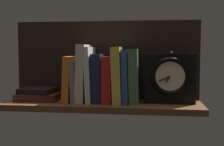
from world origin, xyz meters
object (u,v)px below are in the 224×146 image
book_cream_twain (83,73)px  book_navy_bierce (98,78)px  book_yellow_seinlanguage (118,75)px  book_orange_pandolfini (71,79)px  book_gray_chess (77,81)px  book_white_catcher (91,74)px  book_stack_side (38,94)px  framed_clock (170,78)px  book_blue_modern (126,76)px  book_green_romantic (134,76)px  book_red_requiem (108,79)px

book_cream_twain → book_navy_bierce: 6.74cm
book_yellow_seinlanguage → book_orange_pandolfini: bearing=180.0°
book_gray_chess → book_white_catcher: size_ratio=0.75×
book_white_catcher → book_stack_side: size_ratio=1.25×
framed_clock → book_cream_twain: bearing=179.6°
book_cream_twain → book_yellow_seinlanguage: bearing=0.0°
book_navy_bierce → book_gray_chess: bearing=180.0°
book_blue_modern → book_green_romantic: bearing=0.0°
framed_clock → book_stack_side: framed_clock is taller
book_green_romantic → book_blue_modern: bearing=180.0°
book_white_catcher → book_navy_bierce: book_white_catcher is taller
book_green_romantic → framed_clock: (14.49, -0.27, -0.69)cm
book_gray_chess → book_red_requiem: (13.66, 0.00, 0.93)cm
framed_clock → book_navy_bierce: bearing=179.5°
book_cream_twain → book_blue_modern: 17.97cm
book_red_requiem → book_green_romantic: 10.74cm
book_cream_twain → book_navy_bierce: bearing=0.0°
book_orange_pandolfini → book_yellow_seinlanguage: size_ratio=0.83×
book_navy_bierce → book_stack_side: (-26.48, -0.33, -7.47)cm
book_cream_twain → book_blue_modern: bearing=0.0°
book_gray_chess → book_cream_twain: book_cream_twain is taller
book_stack_side → book_navy_bierce: bearing=0.7°
book_yellow_seinlanguage → book_stack_side: 35.81cm
book_blue_modern → book_gray_chess: bearing=180.0°
book_orange_pandolfini → book_red_requiem: same height
book_green_romantic → book_orange_pandolfini: bearing=180.0°
book_gray_chess → book_stack_side: 18.12cm
book_gray_chess → book_red_requiem: bearing=0.0°
book_orange_pandolfini → book_blue_modern: (23.57, 0.00, 1.38)cm
book_gray_chess → book_yellow_seinlanguage: size_ratio=0.75×
book_orange_pandolfini → framed_clock: framed_clock is taller
book_yellow_seinlanguage → book_blue_modern: size_ratio=1.05×
book_yellow_seinlanguage → book_stack_side: (-34.69, -0.33, -8.86)cm
book_yellow_seinlanguage → book_green_romantic: bearing=0.0°
book_cream_twain → book_white_catcher: book_cream_twain is taller
book_cream_twain → book_white_catcher: (3.06, 0.00, -0.53)cm
book_green_romantic → framed_clock: 14.51cm
book_yellow_seinlanguage → book_cream_twain: bearing=180.0°
book_navy_bierce → framed_clock: size_ratio=0.95×
book_red_requiem → book_navy_bierce: bearing=180.0°
book_gray_chess → book_yellow_seinlanguage: book_yellow_seinlanguage is taller
book_gray_chess → book_cream_twain: size_ratio=0.72×
book_red_requiem → book_orange_pandolfini: bearing=180.0°
book_orange_pandolfini → book_stack_side: (-14.40, -0.33, -6.97)cm
book_yellow_seinlanguage → book_stack_side: size_ratio=1.25×
book_cream_twain → book_orange_pandolfini: bearing=180.0°
book_orange_pandolfini → book_navy_bierce: (12.08, 0.00, 0.50)cm
book_orange_pandolfini → book_white_catcher: (8.69, 0.00, 1.95)cm
book_red_requiem → book_stack_side: (-30.74, -0.33, -6.97)cm
book_red_requiem → framed_clock: framed_clock is taller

